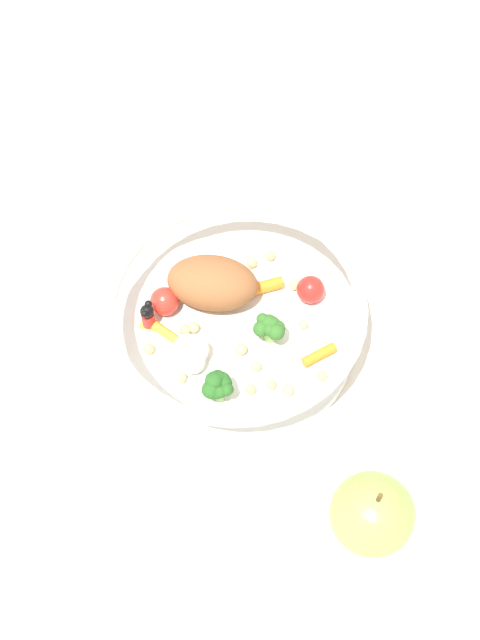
{
  "coord_description": "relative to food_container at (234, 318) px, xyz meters",
  "views": [
    {
      "loc": [
        -0.18,
        0.37,
        0.72
      ],
      "look_at": [
        -0.0,
        0.01,
        0.04
      ],
      "focal_mm": 47.48,
      "sensor_mm": 36.0,
      "label": 1
    }
  ],
  "objects": [
    {
      "name": "ground_plane",
      "position": [
        -0.0,
        -0.01,
        -0.03
      ],
      "size": [
        2.4,
        2.4,
        0.0
      ],
      "primitive_type": "plane",
      "color": "silver"
    },
    {
      "name": "food_container",
      "position": [
        0.0,
        0.0,
        0.0
      ],
      "size": [
        0.24,
        0.24,
        0.07
      ],
      "color": "white",
      "rests_on": "ground_plane"
    },
    {
      "name": "loose_apple",
      "position": [
        -0.18,
        0.12,
        0.0
      ],
      "size": [
        0.07,
        0.07,
        0.08
      ],
      "color": "#8CB74C",
      "rests_on": "ground_plane"
    }
  ]
}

